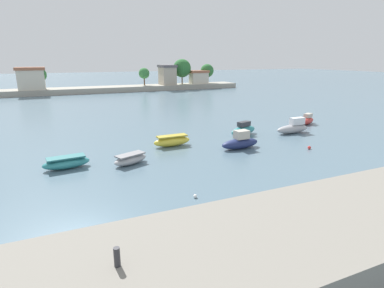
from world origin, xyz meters
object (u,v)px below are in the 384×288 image
moored_boat_5 (240,142)px  moored_boat_2 (66,163)px  moored_boat_4 (172,141)px  moored_boat_6 (243,130)px  mooring_bollard (117,257)px  moored_boat_3 (130,159)px  mooring_buoy_1 (195,196)px  moored_boat_8 (307,120)px  moored_boat_7 (293,128)px  mooring_buoy_0 (309,148)px

moored_boat_5 → moored_boat_2: bearing=174.3°
moored_boat_2 → moored_boat_4: bearing=9.2°
moored_boat_6 → moored_boat_2: bearing=174.7°
mooring_bollard → moored_boat_3: (4.20, 16.97, -2.33)m
moored_boat_6 → mooring_buoy_1: moored_boat_6 is taller
moored_boat_2 → moored_boat_8: (32.19, 5.84, 0.07)m
mooring_bollard → moored_boat_5: (15.82, 17.28, -2.09)m
moored_boat_4 → mooring_buoy_1: bearing=-104.7°
moored_boat_6 → moored_boat_7: (6.26, -1.65, 0.03)m
moored_boat_5 → moored_boat_7: bearing=15.0°
moored_boat_4 → moored_boat_7: moored_boat_7 is taller
moored_boat_2 → mooring_buoy_1: (7.68, -9.73, -0.37)m
moored_boat_3 → mooring_buoy_1: bearing=-96.0°
moored_boat_3 → moored_boat_7: moored_boat_7 is taller
moored_boat_3 → moored_boat_6: (15.10, 5.12, 0.20)m
mooring_buoy_1 → moored_boat_4: bearing=76.7°
mooring_bollard → moored_boat_2: (-1.05, 18.09, -2.28)m
moored_boat_4 → moored_boat_5: moored_boat_5 is taller
moored_boat_5 → moored_boat_4: bearing=146.3°
moored_boat_4 → moored_boat_5: size_ratio=0.93×
mooring_bollard → moored_boat_2: 18.26m
mooring_bollard → moored_boat_7: mooring_bollard is taller
moored_boat_2 → mooring_buoy_1: 12.40m
moored_boat_6 → moored_boat_7: 6.48m
moored_boat_3 → moored_boat_6: moored_boat_6 is taller
mooring_bollard → moored_boat_7: 32.81m
moored_boat_2 → mooring_buoy_0: 23.59m
moored_boat_5 → moored_boat_6: moored_boat_5 is taller
moored_boat_8 → moored_boat_2: bearing=166.0°
moored_boat_3 → moored_boat_8: 27.82m
mooring_bollard → moored_boat_3: bearing=76.1°
moored_boat_7 → mooring_buoy_1: moored_boat_7 is taller
mooring_bollard → moored_boat_4: 23.17m
mooring_bollard → moored_boat_2: size_ratio=0.18×
mooring_bollard → mooring_buoy_1: 11.00m
mooring_bollard → mooring_buoy_0: 26.45m
moored_boat_5 → moored_boat_8: (15.32, 6.64, -0.11)m
moored_boat_4 → mooring_buoy_0: (12.60, -6.84, -0.39)m
moored_boat_7 → moored_boat_8: (5.57, 3.49, -0.12)m
mooring_buoy_0 → moored_boat_2: bearing=170.3°
mooring_buoy_0 → moored_boat_4: bearing=151.5°
moored_boat_3 → moored_boat_5: moored_boat_5 is taller
moored_boat_3 → mooring_buoy_0: (18.00, -2.84, -0.28)m
moored_boat_6 → moored_boat_5: bearing=-142.4°
mooring_bollard → moored_boat_6: (19.31, 22.09, -2.12)m
moored_boat_2 → mooring_buoy_0: moored_boat_2 is taller
moored_boat_3 → moored_boat_7: (21.37, 3.47, 0.24)m
moored_boat_2 → moored_boat_3: (5.25, -1.12, -0.05)m
moored_boat_5 → mooring_buoy_0: size_ratio=12.86×
moored_boat_4 → mooring_buoy_1: 12.96m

